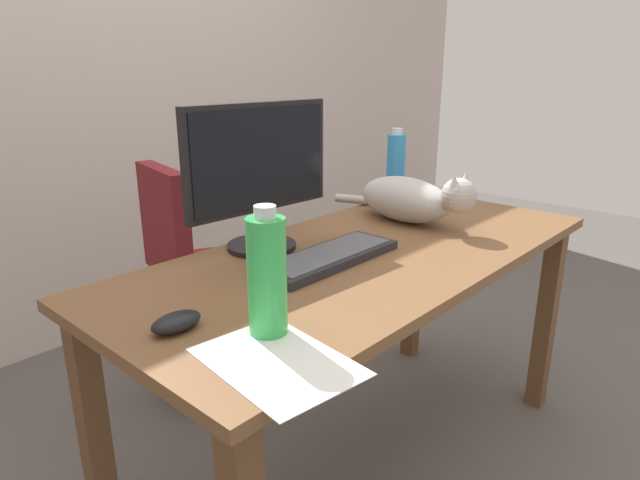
% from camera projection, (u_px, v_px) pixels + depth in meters
% --- Properties ---
extents(ground_plane, '(8.00, 8.00, 0.00)m').
position_uv_depth(ground_plane, '(361.00, 463.00, 1.80)').
color(ground_plane, '#59544F').
extents(back_wall, '(6.00, 0.04, 2.60)m').
position_uv_depth(back_wall, '(91.00, 54.00, 2.39)').
color(back_wall, beige).
rests_on(back_wall, ground_plane).
extents(desk, '(1.57, 0.70, 0.74)m').
position_uv_depth(desk, '(366.00, 284.00, 1.60)').
color(desk, brown).
rests_on(desk, ground_plane).
extents(office_chair, '(0.49, 0.48, 0.92)m').
position_uv_depth(office_chair, '(206.00, 296.00, 2.12)').
color(office_chair, black).
rests_on(office_chair, ground_plane).
extents(monitor, '(0.48, 0.20, 0.41)m').
position_uv_depth(monitor, '(260.00, 172.00, 1.52)').
color(monitor, black).
rests_on(monitor, desk).
extents(keyboard, '(0.44, 0.15, 0.03)m').
position_uv_depth(keyboard, '(328.00, 257.00, 1.48)').
color(keyboard, '#232328').
rests_on(keyboard, desk).
extents(cat, '(0.23, 0.61, 0.20)m').
position_uv_depth(cat, '(410.00, 199.00, 1.83)').
color(cat, '#B2ADA8').
rests_on(cat, desk).
extents(computer_mouse, '(0.11, 0.06, 0.04)m').
position_uv_depth(computer_mouse, '(176.00, 322.00, 1.09)').
color(computer_mouse, black).
rests_on(computer_mouse, desk).
extents(paper_sheet, '(0.24, 0.32, 0.00)m').
position_uv_depth(paper_sheet, '(277.00, 361.00, 0.98)').
color(paper_sheet, white).
rests_on(paper_sheet, desk).
extents(water_bottle, '(0.08, 0.08, 0.26)m').
position_uv_depth(water_bottle, '(267.00, 275.00, 1.05)').
color(water_bottle, green).
rests_on(water_bottle, desk).
extents(spray_bottle, '(0.07, 0.07, 0.28)m').
position_uv_depth(spray_bottle, '(396.00, 167.00, 2.11)').
color(spray_bottle, '#2D8CD1').
rests_on(spray_bottle, desk).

